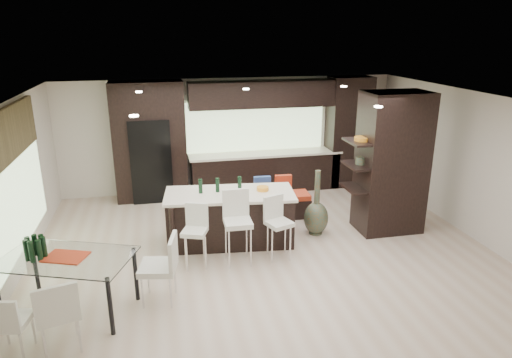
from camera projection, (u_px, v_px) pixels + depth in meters
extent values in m
plane|color=#C8AF99|center=(263.00, 250.00, 8.18)|extent=(8.00, 8.00, 0.00)
cube|color=beige|center=(230.00, 135.00, 11.01)|extent=(8.00, 0.02, 2.70)
cube|color=beige|center=(8.00, 196.00, 6.95)|extent=(0.02, 7.00, 2.70)
cube|color=beige|center=(470.00, 164.00, 8.57)|extent=(0.02, 7.00, 2.70)
cube|color=white|center=(264.00, 99.00, 7.34)|extent=(8.00, 7.00, 0.02)
cube|color=#B2D199|center=(15.00, 191.00, 7.14)|extent=(0.04, 3.20, 1.90)
cube|color=#B2D199|center=(255.00, 126.00, 11.03)|extent=(3.40, 0.04, 1.20)
cube|color=brown|center=(7.00, 135.00, 6.87)|extent=(0.08, 3.00, 0.80)
cube|color=white|center=(260.00, 98.00, 7.58)|extent=(4.00, 3.00, 0.02)
cube|color=black|center=(253.00, 137.00, 10.80)|extent=(6.80, 0.68, 2.70)
cube|color=black|center=(151.00, 159.00, 10.40)|extent=(0.90, 0.68, 1.90)
cube|color=black|center=(392.00, 163.00, 8.66)|extent=(1.20, 0.80, 2.70)
cube|color=black|center=(230.00, 218.00, 8.36)|extent=(2.42, 1.25, 0.97)
cube|color=silver|center=(195.00, 243.00, 7.50)|extent=(0.49, 0.49, 0.86)
cube|color=silver|center=(238.00, 235.00, 7.59)|extent=(0.45, 0.45, 1.01)
cube|color=silver|center=(279.00, 234.00, 7.78)|extent=(0.50, 0.50, 0.88)
cube|color=black|center=(278.00, 205.00, 9.57)|extent=(1.34, 0.56, 0.51)
cube|color=white|center=(70.00, 285.00, 6.28)|extent=(1.97, 1.53, 0.83)
cube|color=silver|center=(58.00, 316.00, 5.52)|extent=(0.61, 0.61, 0.91)
cube|color=silver|center=(12.00, 325.00, 5.46)|extent=(0.49, 0.49, 0.78)
cube|color=silver|center=(158.00, 272.00, 6.51)|extent=(0.60, 0.60, 0.93)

